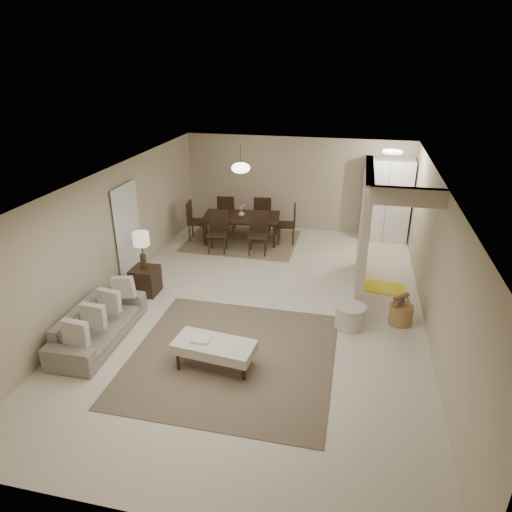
% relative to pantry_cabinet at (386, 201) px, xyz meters
% --- Properties ---
extents(floor, '(9.00, 9.00, 0.00)m').
position_rel_pantry_cabinet_xyz_m(floor, '(-2.35, -4.15, -1.05)').
color(floor, beige).
rests_on(floor, ground).
extents(ceiling, '(9.00, 9.00, 0.00)m').
position_rel_pantry_cabinet_xyz_m(ceiling, '(-2.35, -4.15, 1.45)').
color(ceiling, white).
rests_on(ceiling, back_wall).
extents(back_wall, '(6.00, 0.00, 6.00)m').
position_rel_pantry_cabinet_xyz_m(back_wall, '(-2.35, 0.35, 0.20)').
color(back_wall, '#C1AE92').
rests_on(back_wall, floor).
extents(left_wall, '(0.00, 9.00, 9.00)m').
position_rel_pantry_cabinet_xyz_m(left_wall, '(-5.35, -4.15, 0.20)').
color(left_wall, '#C1AE92').
rests_on(left_wall, floor).
extents(right_wall, '(0.00, 9.00, 9.00)m').
position_rel_pantry_cabinet_xyz_m(right_wall, '(0.65, -4.15, 0.20)').
color(right_wall, '#C1AE92').
rests_on(right_wall, floor).
extents(partition, '(0.15, 2.50, 2.50)m').
position_rel_pantry_cabinet_xyz_m(partition, '(-0.55, -2.90, 0.20)').
color(partition, '#C1AE92').
rests_on(partition, floor).
extents(doorway, '(0.04, 0.90, 2.04)m').
position_rel_pantry_cabinet_xyz_m(doorway, '(-5.32, -3.55, -0.03)').
color(doorway, black).
rests_on(doorway, floor).
extents(pantry_cabinet, '(1.20, 0.55, 2.10)m').
position_rel_pantry_cabinet_xyz_m(pantry_cabinet, '(0.00, 0.00, 0.00)').
color(pantry_cabinet, white).
rests_on(pantry_cabinet, floor).
extents(flush_light, '(0.44, 0.44, 0.05)m').
position_rel_pantry_cabinet_xyz_m(flush_light, '(-0.05, -0.95, 1.41)').
color(flush_light, white).
rests_on(flush_light, ceiling).
extents(living_rug, '(3.20, 3.20, 0.01)m').
position_rel_pantry_cabinet_xyz_m(living_rug, '(-2.47, -5.79, -1.04)').
color(living_rug, brown).
rests_on(living_rug, floor).
extents(sofa, '(2.08, 0.85, 0.60)m').
position_rel_pantry_cabinet_xyz_m(sofa, '(-4.80, -5.79, -0.75)').
color(sofa, gray).
rests_on(sofa, floor).
extents(ottoman_bench, '(1.29, 0.70, 0.44)m').
position_rel_pantry_cabinet_xyz_m(ottoman_bench, '(-2.67, -6.09, -0.69)').
color(ottoman_bench, beige).
rests_on(ottoman_bench, living_rug).
extents(side_table, '(0.50, 0.50, 0.55)m').
position_rel_pantry_cabinet_xyz_m(side_table, '(-4.75, -4.09, -0.77)').
color(side_table, black).
rests_on(side_table, floor).
extents(table_lamp, '(0.32, 0.32, 0.76)m').
position_rel_pantry_cabinet_xyz_m(table_lamp, '(-4.75, -4.09, 0.06)').
color(table_lamp, '#4B3620').
rests_on(table_lamp, side_table).
extents(round_pouf, '(0.54, 0.54, 0.42)m').
position_rel_pantry_cabinet_xyz_m(round_pouf, '(-0.68, -4.48, -0.84)').
color(round_pouf, beige).
rests_on(round_pouf, floor).
extents(wicker_basket, '(0.52, 0.52, 0.35)m').
position_rel_pantry_cabinet_xyz_m(wicker_basket, '(0.21, -4.15, -0.87)').
color(wicker_basket, olive).
rests_on(wicker_basket, floor).
extents(dining_rug, '(2.80, 2.10, 0.01)m').
position_rel_pantry_cabinet_xyz_m(dining_rug, '(-3.55, -0.95, -1.04)').
color(dining_rug, '#837251').
rests_on(dining_rug, floor).
extents(dining_table, '(2.04, 1.30, 0.68)m').
position_rel_pantry_cabinet_xyz_m(dining_table, '(-3.55, -0.95, -0.71)').
color(dining_table, black).
rests_on(dining_table, dining_rug).
extents(dining_chairs, '(2.77, 2.14, 1.02)m').
position_rel_pantry_cabinet_xyz_m(dining_chairs, '(-3.55, -0.95, -0.54)').
color(dining_chairs, black).
rests_on(dining_chairs, dining_rug).
extents(vase, '(0.18, 0.18, 0.16)m').
position_rel_pantry_cabinet_xyz_m(vase, '(-3.55, -0.95, -0.29)').
color(vase, silver).
rests_on(vase, dining_table).
extents(yellow_mat, '(1.03, 0.69, 0.01)m').
position_rel_pantry_cabinet_xyz_m(yellow_mat, '(-0.08, -2.80, -1.04)').
color(yellow_mat, yellow).
rests_on(yellow_mat, floor).
extents(pendant_light, '(0.46, 0.46, 0.71)m').
position_rel_pantry_cabinet_xyz_m(pendant_light, '(-3.55, -0.95, 0.87)').
color(pendant_light, '#4B3620').
rests_on(pendant_light, ceiling).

